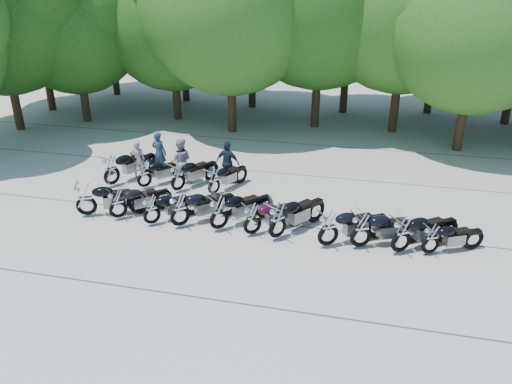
% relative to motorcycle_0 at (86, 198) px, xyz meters
% --- Properties ---
extents(ground, '(90.00, 90.00, 0.00)m').
position_rel_motorcycle_0_xyz_m(ground, '(5.73, -0.53, -0.69)').
color(ground, '#A09A90').
rests_on(ground, ground).
extents(tree_0, '(7.50, 7.50, 9.21)m').
position_rel_motorcycle_0_xyz_m(tree_0, '(-9.69, 12.45, 4.76)').
color(tree_0, '#3A2614').
rests_on(tree_0, ground).
extents(tree_1, '(6.97, 6.97, 8.55)m').
position_rel_motorcycle_0_xyz_m(tree_1, '(-6.31, 10.70, 4.37)').
color(tree_1, '#3A2614').
rests_on(tree_1, ground).
extents(tree_2, '(7.31, 7.31, 8.97)m').
position_rel_motorcycle_0_xyz_m(tree_2, '(-1.52, 12.31, 4.62)').
color(tree_2, '#3A2614').
rests_on(tree_2, ground).
extents(tree_3, '(8.70, 8.70, 10.67)m').
position_rel_motorcycle_0_xyz_m(tree_3, '(2.16, 10.71, 5.63)').
color(tree_3, '#3A2614').
rests_on(tree_3, ground).
extents(tree_6, '(8.00, 8.00, 9.82)m').
position_rel_motorcycle_0_xyz_m(tree_6, '(13.28, 10.29, 5.12)').
color(tree_6, '#3A2614').
rests_on(tree_6, ground).
extents(tree_9, '(7.59, 7.59, 9.32)m').
position_rel_motorcycle_0_xyz_m(tree_9, '(-7.80, 17.06, 4.83)').
color(tree_9, '#3A2614').
rests_on(tree_9, ground).
extents(tree_10, '(7.78, 7.78, 9.55)m').
position_rel_motorcycle_0_xyz_m(tree_10, '(-2.56, 16.44, 4.97)').
color(tree_10, '#3A2614').
rests_on(tree_10, ground).
extents(tree_11, '(7.56, 7.56, 9.28)m').
position_rel_motorcycle_0_xyz_m(tree_11, '(1.97, 15.90, 4.81)').
color(tree_11, '#3A2614').
rests_on(tree_11, ground).
extents(tree_12, '(7.88, 7.88, 9.67)m').
position_rel_motorcycle_0_xyz_m(tree_12, '(7.53, 15.94, 5.03)').
color(tree_12, '#3A2614').
rests_on(tree_12, ground).
extents(tree_13, '(8.31, 8.31, 10.20)m').
position_rel_motorcycle_0_xyz_m(tree_13, '(12.42, 16.94, 5.35)').
color(tree_13, '#3A2614').
rests_on(tree_13, ground).
extents(motorcycle_0, '(2.54, 1.62, 1.38)m').
position_rel_motorcycle_0_xyz_m(motorcycle_0, '(0.00, 0.00, 0.00)').
color(motorcycle_0, black).
rests_on(motorcycle_0, ground).
extents(motorcycle_1, '(2.05, 2.02, 1.25)m').
position_rel_motorcycle_0_xyz_m(motorcycle_1, '(1.14, 0.08, -0.07)').
color(motorcycle_1, black).
rests_on(motorcycle_1, ground).
extents(motorcycle_2, '(1.92, 1.97, 1.19)m').
position_rel_motorcycle_0_xyz_m(motorcycle_2, '(2.43, -0.06, -0.09)').
color(motorcycle_2, black).
rests_on(motorcycle_2, ground).
extents(motorcycle_3, '(2.24, 2.17, 1.35)m').
position_rel_motorcycle_0_xyz_m(motorcycle_3, '(3.40, 0.00, -0.01)').
color(motorcycle_3, black).
rests_on(motorcycle_3, ground).
extents(motorcycle_4, '(2.18, 2.26, 1.36)m').
position_rel_motorcycle_0_xyz_m(motorcycle_4, '(4.71, 0.09, -0.01)').
color(motorcycle_4, black).
rests_on(motorcycle_4, ground).
extents(motorcycle_5, '(2.10, 1.97, 1.25)m').
position_rel_motorcycle_0_xyz_m(motorcycle_5, '(5.84, 0.02, -0.06)').
color(motorcycle_5, '#39071F').
rests_on(motorcycle_5, ground).
extents(motorcycle_6, '(2.02, 2.46, 1.39)m').
position_rel_motorcycle_0_xyz_m(motorcycle_6, '(6.66, -0.03, 0.01)').
color(motorcycle_6, black).
rests_on(motorcycle_6, ground).
extents(motorcycle_7, '(2.43, 1.94, 1.37)m').
position_rel_motorcycle_0_xyz_m(motorcycle_7, '(8.26, -0.17, -0.01)').
color(motorcycle_7, black).
rests_on(motorcycle_7, ground).
extents(motorcycle_8, '(2.46, 1.66, 1.34)m').
position_rel_motorcycle_0_xyz_m(motorcycle_8, '(9.23, -0.02, -0.02)').
color(motorcycle_8, black).
rests_on(motorcycle_8, ground).
extents(motorcycle_9, '(2.39, 2.04, 1.37)m').
position_rel_motorcycle_0_xyz_m(motorcycle_9, '(10.40, -0.05, -0.00)').
color(motorcycle_9, black).
rests_on(motorcycle_9, ground).
extents(motorcycle_10, '(2.08, 1.47, 1.14)m').
position_rel_motorcycle_0_xyz_m(motorcycle_10, '(11.26, 0.07, -0.12)').
color(motorcycle_10, black).
rests_on(motorcycle_10, ground).
extents(motorcycle_11, '(1.83, 2.58, 1.42)m').
position_rel_motorcycle_0_xyz_m(motorcycle_11, '(-0.45, 2.63, 0.02)').
color(motorcycle_11, black).
rests_on(motorcycle_11, ground).
extents(motorcycle_12, '(1.87, 2.05, 1.21)m').
position_rel_motorcycle_0_xyz_m(motorcycle_12, '(0.88, 2.72, -0.09)').
color(motorcycle_12, black).
rests_on(motorcycle_12, ground).
extents(motorcycle_13, '(1.78, 2.34, 1.30)m').
position_rel_motorcycle_0_xyz_m(motorcycle_13, '(2.27, 2.71, -0.04)').
color(motorcycle_13, black).
rests_on(motorcycle_13, ground).
extents(motorcycle_14, '(1.51, 2.18, 1.19)m').
position_rel_motorcycle_0_xyz_m(motorcycle_14, '(3.70, 2.72, -0.09)').
color(motorcycle_14, black).
rests_on(motorcycle_14, ground).
extents(rider_0, '(0.67, 0.54, 1.59)m').
position_rel_motorcycle_0_xyz_m(rider_0, '(0.20, 3.64, 0.11)').
color(rider_0, gray).
rests_on(rider_0, ground).
extents(rider_1, '(1.02, 0.86, 1.84)m').
position_rel_motorcycle_0_xyz_m(rider_1, '(2.06, 3.59, 0.23)').
color(rider_1, '#9E9EA0').
rests_on(rider_1, ground).
extents(rider_2, '(1.07, 0.61, 1.72)m').
position_rel_motorcycle_0_xyz_m(rider_2, '(3.88, 3.98, 0.17)').
color(rider_2, '#1A2336').
rests_on(rider_2, ground).
extents(rider_3, '(0.71, 0.52, 1.77)m').
position_rel_motorcycle_0_xyz_m(rider_3, '(0.81, 4.39, 0.19)').
color(rider_3, '#213246').
rests_on(rider_3, ground).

